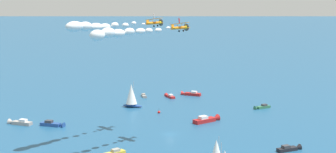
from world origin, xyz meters
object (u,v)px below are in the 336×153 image
at_px(motorboat_near_centre, 261,107).
at_px(motorboat_outer_ring_f, 208,119).
at_px(wingwalker_lead, 154,16).
at_px(motorboat_outer_ring_a, 290,148).
at_px(biplane_lead, 154,23).
at_px(motorboat_inshore, 144,96).
at_px(motorboat_far_stbd, 190,94).
at_px(motorboat_mid_cluster, 169,96).
at_px(sailboat_far_port, 131,95).
at_px(marker_buoy, 159,112).
at_px(motorboat_offshore, 54,124).
at_px(motorboat_outer_ring_d, 19,122).
at_px(biplane_wingman, 180,27).
at_px(wingwalker_wingman, 179,20).
at_px(sailboat_outer_ring_e, 216,151).

height_order(motorboat_near_centre, motorboat_outer_ring_f, motorboat_outer_ring_f).
relative_size(motorboat_near_centre, wingwalker_lead, 4.29).
height_order(motorboat_outer_ring_a, biplane_lead, biplane_lead).
height_order(motorboat_near_centre, motorboat_inshore, motorboat_near_centre).
relative_size(motorboat_far_stbd, motorboat_mid_cluster, 1.27).
bearing_deg(sailboat_far_port, motorboat_far_stbd, 80.15).
height_order(motorboat_far_stbd, marker_buoy, motorboat_far_stbd).
height_order(motorboat_offshore, motorboat_outer_ring_f, motorboat_outer_ring_f).
distance_m(motorboat_outer_ring_a, biplane_lead, 60.19).
height_order(motorboat_inshore, motorboat_outer_ring_d, motorboat_outer_ring_d).
distance_m(motorboat_mid_cluster, motorboat_outer_ring_f, 46.18).
xyz_separation_m(motorboat_far_stbd, motorboat_offshore, (-8.59, -74.68, -0.01)).
height_order(motorboat_near_centre, marker_buoy, marker_buoy).
bearing_deg(wingwalker_lead, motorboat_outer_ring_d, -151.62).
relative_size(motorboat_far_stbd, biplane_wingman, 1.28).
height_order(marker_buoy, biplane_wingman, biplane_wingman).
relative_size(motorboat_near_centre, motorboat_outer_ring_f, 0.67).
height_order(motorboat_far_stbd, motorboat_outer_ring_d, motorboat_far_stbd).
xyz_separation_m(sailboat_far_port, biplane_wingman, (44.00, -27.78, 31.63)).
xyz_separation_m(motorboat_outer_ring_d, biplane_lead, (44.11, 23.62, 36.56)).
xyz_separation_m(biplane_wingman, wingwalker_wingman, (-0.28, 0.05, 2.17)).
bearing_deg(motorboat_mid_cluster, motorboat_near_centre, 5.90).
bearing_deg(motorboat_mid_cluster, sailboat_outer_ring_e, -45.37).
relative_size(motorboat_inshore, motorboat_outer_ring_a, 0.73).
bearing_deg(motorboat_outer_ring_f, marker_buoy, -179.98).
distance_m(motorboat_offshore, motorboat_mid_cluster, 65.29).
distance_m(motorboat_mid_cluster, wingwalker_wingman, 78.06).
distance_m(sailboat_far_port, motorboat_inshore, 21.13).
distance_m(sailboat_far_port, motorboat_outer_ring_a, 78.68).
distance_m(motorboat_outer_ring_f, marker_buoy, 22.71).
bearing_deg(motorboat_offshore, motorboat_mid_cluster, 86.90).
xyz_separation_m(sailboat_far_port, motorboat_outer_ring_a, (76.89, -16.13, -4.33)).
distance_m(biplane_lead, biplane_wingman, 15.59).
xyz_separation_m(motorboat_inshore, marker_buoy, (24.32, -20.53, -0.11)).
bearing_deg(motorboat_mid_cluster, motorboat_far_stbd, 61.94).
distance_m(wingwalker_lead, biplane_wingman, 16.11).
relative_size(biplane_lead, wingwalker_wingman, 4.19).
distance_m(motorboat_far_stbd, motorboat_mid_cluster, 10.75).
relative_size(motorboat_near_centre, biplane_lead, 1.02).
relative_size(motorboat_near_centre, sailboat_outer_ring_e, 0.98).
xyz_separation_m(motorboat_near_centre, wingwalker_wingman, (-1.11, -57.54, 38.17)).
xyz_separation_m(motorboat_offshore, biplane_lead, (32.06, 17.84, 36.57)).
height_order(motorboat_offshore, sailboat_outer_ring_e, sailboat_outer_ring_e).
height_order(motorboat_offshore, wingwalker_wingman, wingwalker_wingman).
height_order(biplane_lead, wingwalker_lead, wingwalker_lead).
relative_size(motorboat_near_centre, motorboat_outer_ring_d, 0.80).
relative_size(motorboat_inshore, biplane_wingman, 0.80).
bearing_deg(sailboat_far_port, motorboat_mid_cluster, 87.78).
xyz_separation_m(motorboat_inshore, motorboat_outer_ring_a, (85.48, -34.92, 0.13)).
xyz_separation_m(motorboat_outer_ring_d, motorboat_outer_ring_f, (53.04, 43.96, 0.14)).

